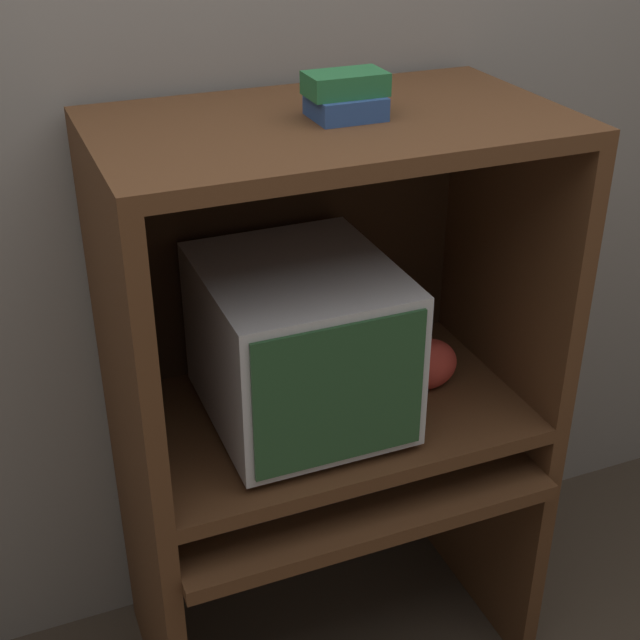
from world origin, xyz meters
TOP-DOWN VIEW (x-y plane):
  - wall_back at (0.00, 0.61)m, footprint 6.00×0.06m
  - desk_base at (0.00, 0.24)m, footprint 0.94×0.59m
  - desk_monitor_shelf at (0.00, 0.28)m, footprint 0.94×0.55m
  - hutch_upper at (0.00, 0.31)m, footprint 0.94×0.55m
  - crt_monitor at (-0.08, 0.26)m, footprint 0.40×0.46m
  - keyboard at (-0.09, 0.18)m, footprint 0.43×0.15m
  - mouse at (0.20, 0.18)m, footprint 0.07×0.05m
  - snack_bag at (0.25, 0.27)m, footprint 0.15×0.11m
  - book_stack at (0.03, 0.27)m, footprint 0.15×0.12m

SIDE VIEW (x-z plane):
  - desk_base at x=0.00m, z-range 0.09..0.71m
  - keyboard at x=-0.09m, z-range 0.62..0.64m
  - mouse at x=0.20m, z-range 0.62..0.65m
  - desk_monitor_shelf at x=0.00m, z-range 0.65..0.78m
  - snack_bag at x=0.25m, z-range 0.75..0.87m
  - crt_monitor at x=-0.08m, z-range 0.76..1.12m
  - hutch_upper at x=0.00m, z-range 0.85..1.53m
  - wall_back at x=0.00m, z-range 0.00..2.60m
  - book_stack at x=0.03m, z-range 1.42..1.51m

